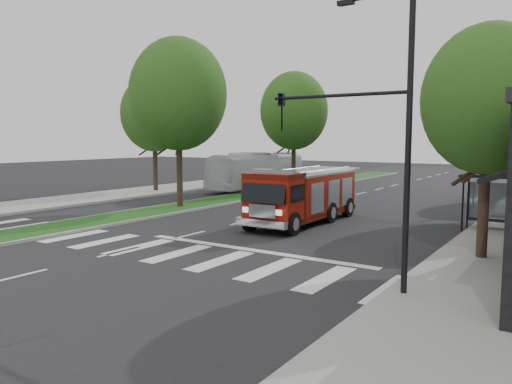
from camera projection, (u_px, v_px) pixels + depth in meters
ground at (190, 235)px, 21.91m from camera, size 140.00×140.00×0.00m
sidewalk_left at (132, 193)px, 38.15m from camera, size 5.00×80.00×0.15m
median at (281, 190)px, 40.11m from camera, size 3.00×50.00×0.15m
bus_shelter at (500, 187)px, 22.30m from camera, size 3.20×1.60×2.61m
tree_right_near at (489, 100)px, 16.67m from camera, size 4.40×4.40×8.05m
tree_median_near at (178, 94)px, 29.45m from camera, size 5.80×5.80×10.16m
tree_median_far at (294, 111)px, 41.09m from camera, size 5.60×5.60×9.72m
tree_left_mid at (154, 114)px, 38.88m from camera, size 5.20×5.20×9.16m
streetlight_right_near at (376, 122)px, 13.23m from camera, size 4.08×0.22×8.00m
fire_engine at (303, 196)px, 24.81m from camera, size 2.65×8.24×2.84m
city_bus at (257, 171)px, 41.58m from camera, size 2.59×11.04×3.07m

